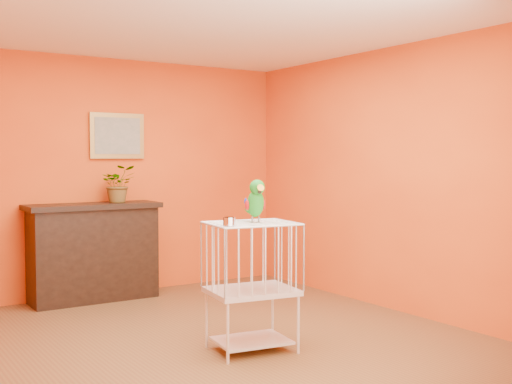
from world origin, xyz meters
TOP-DOWN VIEW (x-y plane):
  - ground at (0.00, 0.00)m, footprint 4.50×4.50m
  - room_shell at (0.00, 0.00)m, footprint 4.50×4.50m
  - console_cabinet at (-0.36, 2.01)m, footprint 1.38×0.50m
  - potted_plant at (-0.07, 2.01)m, footprint 0.43×0.46m
  - framed_picture at (0.00, 2.22)m, footprint 0.62×0.04m
  - birdcage at (0.08, -0.40)m, footprint 0.72×0.59m
  - feed_cup at (-0.20, -0.54)m, footprint 0.09×0.09m
  - parrot at (0.13, -0.39)m, footprint 0.17×0.30m

SIDE VIEW (x-z plane):
  - ground at x=0.00m, z-range 0.00..0.00m
  - console_cabinet at x=-0.36m, z-range 0.00..1.03m
  - birdcage at x=0.08m, z-range 0.02..1.02m
  - feed_cup at x=-0.20m, z-range 1.01..1.07m
  - parrot at x=0.13m, z-range 1.01..1.34m
  - potted_plant at x=-0.07m, z-range 1.03..1.34m
  - room_shell at x=0.00m, z-range -0.67..3.83m
  - framed_picture at x=0.00m, z-range 1.50..2.00m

